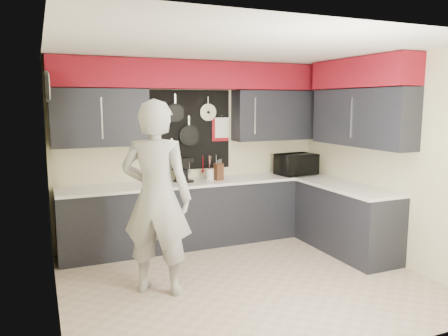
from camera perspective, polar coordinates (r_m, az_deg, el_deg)
name	(u,v)px	position (r m, az deg, el deg)	size (l,w,h in m)	color
ground	(244,280)	(5.19, 2.65, -14.38)	(4.00, 4.00, 0.00)	#BAA690
back_wall_assembly	(197,103)	(6.26, -3.59, 8.43)	(4.00, 0.36, 2.60)	beige
right_wall_assembly	(364,109)	(6.03, 17.86, 7.40)	(0.36, 3.50, 2.60)	beige
left_wall_assembly	(52,177)	(4.37, -21.60, -1.09)	(0.05, 3.50, 2.60)	beige
base_cabinets	(241,214)	(6.21, 2.22, -6.04)	(3.95, 2.20, 0.92)	black
microwave	(296,164)	(6.78, 9.41, 0.47)	(0.58, 0.40, 0.32)	black
knife_block	(219,172)	(6.24, -0.71, -0.50)	(0.11, 0.11, 0.24)	#392012
utensil_crock	(210,174)	(6.28, -1.83, -0.81)	(0.12, 0.12, 0.16)	silver
coffee_maker	(183,169)	(6.12, -5.41, -0.15)	(0.25, 0.28, 0.35)	black
person	(157,198)	(4.63, -8.81, -3.91)	(0.75, 0.49, 2.06)	#A5A5A3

